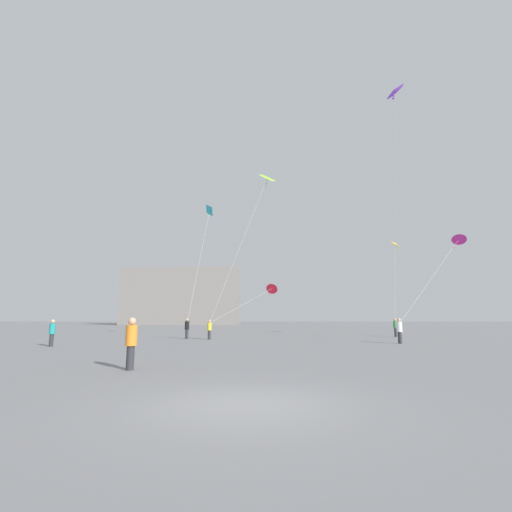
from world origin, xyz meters
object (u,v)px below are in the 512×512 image
(kite_violet_diamond, at_px, (395,96))
(building_left_hall, at_px, (182,297))
(person_in_yellow, at_px, (209,329))
(kite_magenta_diamond, at_px, (459,240))
(person_in_orange, at_px, (131,341))
(kite_cyan_delta, at_px, (210,212))
(person_in_green, at_px, (395,327))
(kite_crimson_diamond, at_px, (272,289))
(kite_lime_delta, at_px, (267,180))
(kite_amber_diamond, at_px, (395,244))
(person_in_teal, at_px, (52,332))
(person_in_white, at_px, (399,330))
(person_in_black, at_px, (187,328))

(kite_violet_diamond, distance_m, building_left_hall, 78.68)
(person_in_yellow, distance_m, kite_magenta_diamond, 20.43)
(person_in_orange, height_order, kite_cyan_delta, kite_cyan_delta)
(person_in_yellow, relative_size, person_in_orange, 0.90)
(person_in_green, height_order, kite_violet_diamond, kite_violet_diamond)
(building_left_hall, bearing_deg, person_in_yellow, -75.84)
(person_in_orange, bearing_deg, kite_crimson_diamond, 124.63)
(kite_lime_delta, height_order, kite_amber_diamond, kite_lime_delta)
(kite_cyan_delta, height_order, kite_amber_diamond, kite_cyan_delta)
(kite_magenta_diamond, bearing_deg, kite_lime_delta, 168.04)
(person_in_teal, height_order, kite_crimson_diamond, kite_crimson_diamond)
(building_left_hall, bearing_deg, person_in_white, -65.90)
(kite_violet_diamond, height_order, kite_amber_diamond, kite_violet_diamond)
(person_in_white, distance_m, building_left_hall, 70.98)
(kite_cyan_delta, relative_size, kite_lime_delta, 0.87)
(kite_amber_diamond, relative_size, building_left_hall, 0.29)
(person_in_teal, relative_size, building_left_hall, 0.06)
(person_in_black, height_order, kite_lime_delta, kite_lime_delta)
(kite_crimson_diamond, bearing_deg, person_in_teal, -125.47)
(person_in_orange, xyz_separation_m, kite_cyan_delta, (-0.40, 21.23, 10.73))
(person_in_yellow, height_order, kite_cyan_delta, kite_cyan_delta)
(person_in_green, relative_size, kite_crimson_diamond, 0.13)
(kite_magenta_diamond, relative_size, kite_lime_delta, 0.52)
(person_in_orange, height_order, kite_crimson_diamond, kite_crimson_diamond)
(person_in_white, distance_m, kite_lime_delta, 16.01)
(building_left_hall, bearing_deg, kite_lime_delta, -71.74)
(person_in_teal, xyz_separation_m, person_in_orange, (8.46, -10.23, 0.07))
(person_in_green, xyz_separation_m, kite_amber_diamond, (0.71, 0.76, 7.94))
(person_in_white, xyz_separation_m, kite_cyan_delta, (-14.42, 8.12, 10.76))
(person_in_teal, height_order, building_left_hall, building_left_hall)
(person_in_teal, xyz_separation_m, kite_amber_diamond, (26.10, 12.56, 7.96))
(person_in_black, xyz_separation_m, person_in_green, (18.66, 3.41, -0.01))
(person_in_yellow, distance_m, person_in_green, 17.20)
(person_in_teal, relative_size, kite_amber_diamond, 0.21)
(person_in_green, relative_size, kite_violet_diamond, 0.14)
(person_in_white, relative_size, kite_violet_diamond, 0.15)
(kite_magenta_diamond, height_order, kite_violet_diamond, kite_violet_diamond)
(person_in_white, bearing_deg, kite_violet_diamond, 10.33)
(person_in_orange, height_order, building_left_hall, building_left_hall)
(kite_cyan_delta, bearing_deg, person_in_orange, -88.92)
(kite_cyan_delta, xyz_separation_m, building_left_hall, (-14.46, 56.46, -4.93))
(person_in_orange, relative_size, kite_violet_diamond, 0.15)
(kite_lime_delta, relative_size, kite_violet_diamond, 1.08)
(person_in_white, distance_m, person_in_green, 9.39)
(person_in_yellow, height_order, kite_amber_diamond, kite_amber_diamond)
(person_in_yellow, xyz_separation_m, person_in_orange, (-0.29, -17.67, 0.10))
(person_in_black, bearing_deg, building_left_hall, -157.54)
(person_in_orange, height_order, person_in_green, person_in_orange)
(person_in_green, bearing_deg, kite_magenta_diamond, 2.39)
(kite_crimson_diamond, height_order, building_left_hall, building_left_hall)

